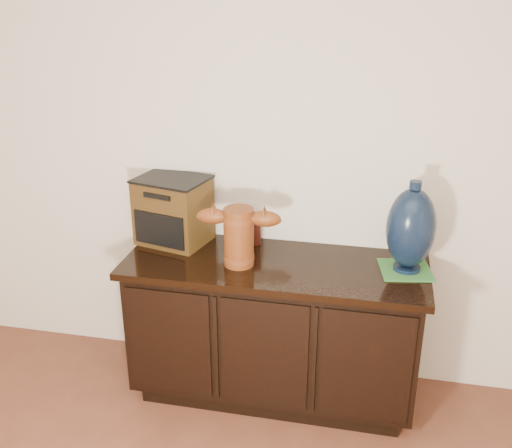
% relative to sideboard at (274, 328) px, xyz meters
% --- Properties ---
extents(sideboard, '(1.46, 0.56, 0.75)m').
position_rel_sideboard_xyz_m(sideboard, '(0.00, 0.00, 0.00)').
color(sideboard, black).
rests_on(sideboard, ground).
extents(terracotta_vessel, '(0.40, 0.16, 0.28)m').
position_rel_sideboard_xyz_m(terracotta_vessel, '(-0.16, -0.05, 0.53)').
color(terracotta_vessel, brown).
rests_on(terracotta_vessel, sideboard).
extents(tv_radio, '(0.40, 0.35, 0.34)m').
position_rel_sideboard_xyz_m(tv_radio, '(-0.56, 0.14, 0.54)').
color(tv_radio, '#442C11').
rests_on(tv_radio, sideboard).
extents(green_mat, '(0.27, 0.27, 0.01)m').
position_rel_sideboard_xyz_m(green_mat, '(0.61, 0.05, 0.37)').
color(green_mat, '#347133').
rests_on(green_mat, sideboard).
extents(lamp_base, '(0.26, 0.26, 0.43)m').
position_rel_sideboard_xyz_m(lamp_base, '(0.62, 0.05, 0.58)').
color(lamp_base, black).
rests_on(lamp_base, green_mat).
extents(spray_can, '(0.06, 0.06, 0.17)m').
position_rel_sideboard_xyz_m(spray_can, '(-0.14, 0.20, 0.45)').
color(spray_can, '#611A10').
rests_on(spray_can, sideboard).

